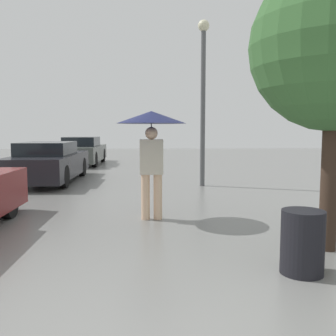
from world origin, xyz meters
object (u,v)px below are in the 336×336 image
object	(u,v)px
tree	(335,47)
street_lamp	(203,85)
pedestrian	(151,130)
parked_car_middle	(49,163)
parked_car_farthest	(83,151)
trash_bin	(302,242)

from	to	relation	value
tree	street_lamp	size ratio (longest dim) A/B	0.81
pedestrian	street_lamp	size ratio (longest dim) A/B	0.42
tree	street_lamp	world-z (taller)	street_lamp
parked_car_middle	parked_car_farthest	bearing A→B (deg)	90.18
street_lamp	trash_bin	size ratio (longest dim) A/B	6.48
parked_car_middle	trash_bin	world-z (taller)	parked_car_middle
pedestrian	tree	distance (m)	3.12
parked_car_middle	street_lamp	world-z (taller)	street_lamp
parked_car_farthest	tree	bearing A→B (deg)	-66.90
parked_car_middle	tree	bearing A→B (deg)	-51.71
street_lamp	trash_bin	distance (m)	7.05
pedestrian	parked_car_middle	bearing A→B (deg)	121.64
parked_car_middle	trash_bin	bearing A→B (deg)	-58.19
street_lamp	trash_bin	world-z (taller)	street_lamp
pedestrian	trash_bin	world-z (taller)	pedestrian
parked_car_farthest	trash_bin	size ratio (longest dim) A/B	6.47
pedestrian	tree	xyz separation A→B (m)	(2.32, -1.82, 1.04)
trash_bin	parked_car_farthest	bearing A→B (deg)	109.40
parked_car_farthest	tree	size ratio (longest dim) A/B	1.23
parked_car_middle	tree	world-z (taller)	tree
parked_car_farthest	street_lamp	size ratio (longest dim) A/B	1.00
parked_car_farthest	street_lamp	distance (m)	8.68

